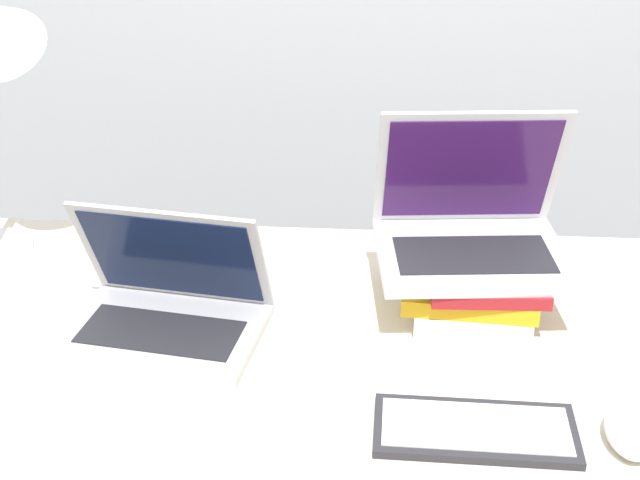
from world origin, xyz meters
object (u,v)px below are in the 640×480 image
at_px(book_stack, 473,283).
at_px(wireless_keyboard, 475,430).
at_px(laptop_left, 167,307).
at_px(laptop_on_books, 471,226).
at_px(mouse, 628,433).

bearing_deg(book_stack, wireless_keyboard, -93.59).
distance_m(laptop_left, laptop_on_books, 0.51).
xyz_separation_m(wireless_keyboard, mouse, (0.20, -0.01, 0.01)).
relative_size(laptop_left, wireless_keyboard, 1.21).
xyz_separation_m(book_stack, wireless_keyboard, (-0.02, -0.33, -0.04)).
bearing_deg(wireless_keyboard, mouse, -1.76).
xyz_separation_m(book_stack, mouse, (0.18, -0.33, -0.03)).
xyz_separation_m(laptop_left, laptop_on_books, (0.48, 0.13, 0.09)).
height_order(laptop_left, wireless_keyboard, laptop_left).
relative_size(laptop_on_books, mouse, 3.10).
relative_size(laptop_on_books, wireless_keyboard, 1.18).
bearing_deg(laptop_on_books, mouse, -62.27).
bearing_deg(mouse, laptop_left, 161.13).
bearing_deg(laptop_left, wireless_keyboard, -25.38).
distance_m(book_stack, laptop_on_books, 0.10).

